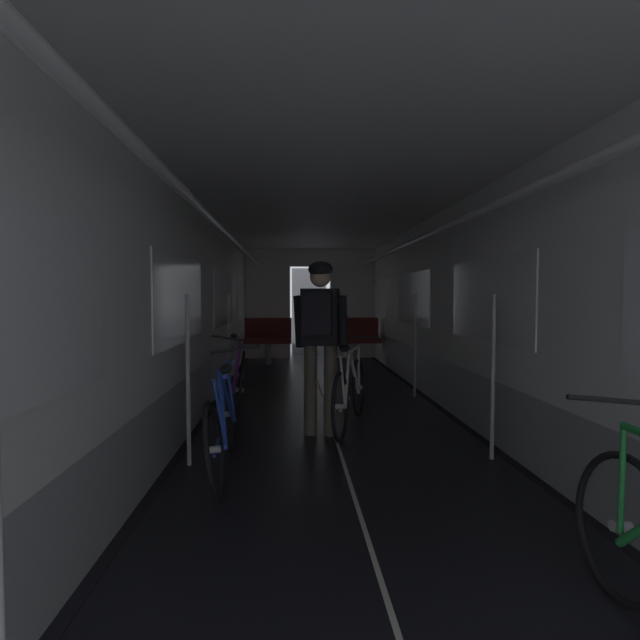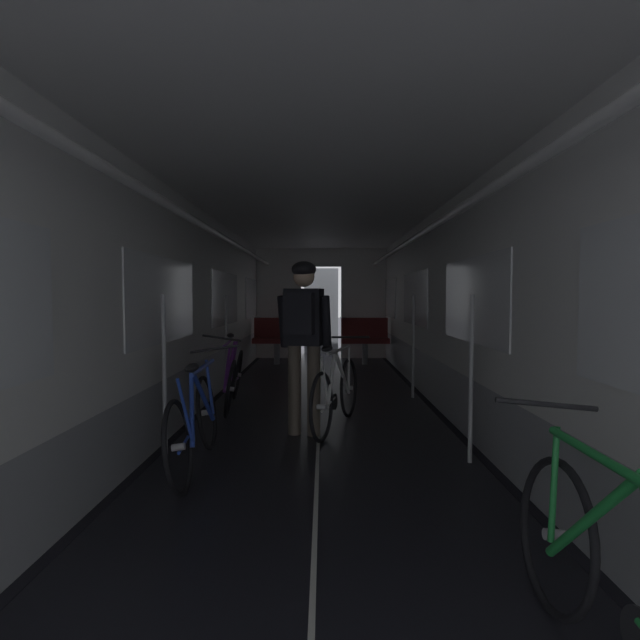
% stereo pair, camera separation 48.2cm
% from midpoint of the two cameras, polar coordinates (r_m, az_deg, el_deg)
% --- Properties ---
extents(ground_plane, '(60.00, 60.00, 0.00)m').
position_cam_midpoint_polar(ground_plane, '(2.37, 5.94, -33.01)').
color(ground_plane, black).
extents(train_car_shell, '(3.14, 12.34, 2.57)m').
position_cam_midpoint_polar(train_car_shell, '(5.52, 2.39, 6.03)').
color(train_car_shell, black).
rests_on(train_car_shell, ground).
extents(bench_seat_far_left, '(0.98, 0.51, 0.95)m').
position_cam_midpoint_polar(bench_seat_far_left, '(10.04, -3.68, -1.90)').
color(bench_seat_far_left, gray).
rests_on(bench_seat_far_left, ground).
extents(bench_seat_far_right, '(0.98, 0.51, 0.95)m').
position_cam_midpoint_polar(bench_seat_far_right, '(10.08, 6.59, -1.89)').
color(bench_seat_far_right, gray).
rests_on(bench_seat_far_right, ground).
extents(bicycle_blue, '(0.44, 1.69, 0.96)m').
position_cam_midpoint_polar(bicycle_blue, '(4.06, -11.02, -11.59)').
color(bicycle_blue, black).
rests_on(bicycle_blue, ground).
extents(bicycle_purple, '(0.44, 1.70, 0.96)m').
position_cam_midpoint_polar(bicycle_purple, '(6.16, -7.81, -6.63)').
color(bicycle_purple, black).
rests_on(bicycle_purple, ground).
extents(bicycle_green, '(0.44, 1.69, 0.95)m').
position_cam_midpoint_polar(bicycle_green, '(2.25, 37.92, -24.18)').
color(bicycle_green, black).
rests_on(bicycle_green, ground).
extents(person_cyclist_aisle, '(0.56, 0.45, 1.73)m').
position_cam_midpoint_polar(person_cyclist_aisle, '(4.81, 0.92, -0.94)').
color(person_cyclist_aisle, brown).
rests_on(person_cyclist_aisle, ground).
extents(bicycle_white_in_aisle, '(0.66, 1.63, 0.94)m').
position_cam_midpoint_polar(bicycle_white_in_aisle, '(5.18, 4.62, -8.37)').
color(bicycle_white_in_aisle, black).
rests_on(bicycle_white_in_aisle, ground).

